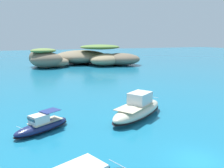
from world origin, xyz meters
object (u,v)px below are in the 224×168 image
object	(u,v)px
islet_large	(97,57)
islet_small	(46,60)
motorboat_navy	(42,126)
motorboat_cream	(138,109)

from	to	relation	value
islet_large	islet_small	xyz separation A→B (m)	(-19.78, -3.38, 0.13)
islet_large	islet_small	world-z (taller)	islet_large
motorboat_navy	islet_small	bearing A→B (deg)	80.71
motorboat_navy	motorboat_cream	size ratio (longest dim) A/B	0.63
islet_large	islet_small	bearing A→B (deg)	-170.29
motorboat_navy	motorboat_cream	world-z (taller)	motorboat_cream
islet_small	motorboat_navy	distance (m)	58.26
islet_large	motorboat_navy	distance (m)	67.51
islet_small	motorboat_navy	size ratio (longest dim) A/B	2.55
motorboat_cream	islet_small	bearing A→B (deg)	92.19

